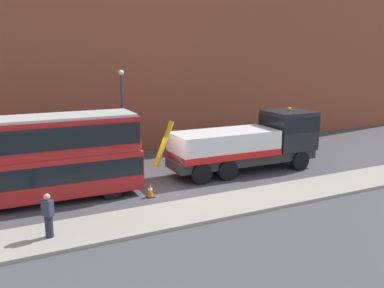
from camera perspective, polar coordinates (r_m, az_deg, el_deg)
The scene contains 8 objects.
ground_plane at distance 22.67m, azimuth -4.62°, elevation -5.65°, with size 120.00×120.00×0.00m, color #424247.
near_kerb at distance 19.04m, azimuth 0.25°, elevation -8.94°, with size 60.00×2.80×0.15m, color gray.
building_facade at distance 29.55m, azimuth -11.31°, elevation 14.21°, with size 60.00×1.50×16.00m.
recovery_tow_truck at distance 25.30m, azimuth 7.83°, elevation 0.31°, with size 10.18×2.88×3.67m.
double_decker_bus at distance 20.93m, azimuth -22.00°, elevation -1.71°, with size 11.10×2.84×4.06m.
pedestrian_onlooker at distance 16.92m, azimuth -18.67°, elevation -9.11°, with size 0.45×0.48×1.71m.
traffic_cone_near_bus at distance 20.96m, azimuth -5.60°, elevation -6.21°, with size 0.36×0.36×0.72m.
street_lamp at distance 27.70m, azimuth -9.33°, elevation 4.89°, with size 0.36×0.36×5.83m.
Camera 1 is at (-8.09, -19.99, 6.99)m, focal length 39.87 mm.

